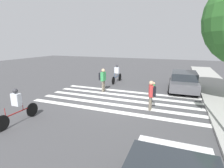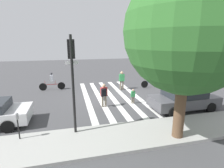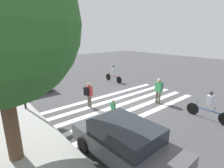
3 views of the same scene
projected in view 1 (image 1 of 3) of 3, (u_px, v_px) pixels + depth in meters
ground_plane at (119, 100)px, 11.25m from camera, size 60.00×60.00×0.00m
crosswalk_stripes at (119, 99)px, 11.25m from camera, size 4.40×10.00×0.01m
pedestrian_child_with_backpack at (103, 78)px, 12.93m from camera, size 0.49×0.41×1.72m
pedestrian_adult_tall_backpack at (154, 89)px, 11.43m from camera, size 0.31×0.16×1.07m
pedestrian_adult_blue_shirt at (151, 93)px, 9.32m from camera, size 0.49×0.45×1.62m
cyclist_near_curb at (117, 73)px, 15.87m from camera, size 2.41×0.40×1.64m
cyclist_mid_street at (17, 105)px, 7.79m from camera, size 2.30×0.40×1.63m
car_parked_silver_sedan at (184, 81)px, 13.31m from camera, size 4.45×2.15×1.42m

